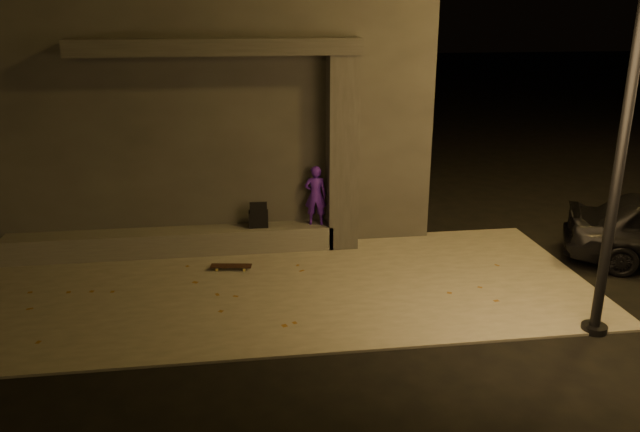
{
  "coord_description": "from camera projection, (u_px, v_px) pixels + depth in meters",
  "views": [
    {
      "loc": [
        -0.29,
        -7.42,
        4.37
      ],
      "look_at": [
        1.04,
        2.0,
        1.23
      ],
      "focal_mm": 35.0,
      "sensor_mm": 36.0,
      "label": 1
    }
  ],
  "objects": [
    {
      "name": "building",
      "position": [
        199.0,
        96.0,
        13.54
      ],
      "size": [
        9.0,
        5.1,
        5.22
      ],
      "color": "#363431",
      "rests_on": "ground"
    },
    {
      "name": "ground",
      "position": [
        264.0,
        352.0,
        8.39
      ],
      "size": [
        120.0,
        120.0,
        0.0
      ],
      "primitive_type": "plane",
      "color": "black",
      "rests_on": "ground"
    },
    {
      "name": "column",
      "position": [
        342.0,
        154.0,
        11.56
      ],
      "size": [
        0.55,
        0.55,
        3.6
      ],
      "primitive_type": "cube",
      "color": "#363431",
      "rests_on": "sidewalk"
    },
    {
      "name": "ledge",
      "position": [
        173.0,
        242.0,
        11.63
      ],
      "size": [
        6.0,
        0.55,
        0.45
      ],
      "primitive_type": "cube",
      "color": "#57554F",
      "rests_on": "sidewalk"
    },
    {
      "name": "canopy",
      "position": [
        217.0,
        47.0,
        10.71
      ],
      "size": [
        5.0,
        0.7,
        0.28
      ],
      "primitive_type": "cube",
      "color": "#363431",
      "rests_on": "column"
    },
    {
      "name": "skateboarder",
      "position": [
        316.0,
        195.0,
        11.74
      ],
      "size": [
        0.46,
        0.34,
        1.14
      ],
      "primitive_type": "imported",
      "rotation": [
        0.0,
        0.0,
        2.96
      ],
      "color": "#4819A8",
      "rests_on": "ledge"
    },
    {
      "name": "skateboard",
      "position": [
        231.0,
        266.0,
        10.93
      ],
      "size": [
        0.74,
        0.29,
        0.08
      ],
      "rotation": [
        0.0,
        0.0,
        -0.15
      ],
      "color": "black",
      "rests_on": "sidewalk"
    },
    {
      "name": "sidewalk",
      "position": [
        258.0,
        288.0,
        10.26
      ],
      "size": [
        11.0,
        4.4,
        0.04
      ],
      "primitive_type": "cube",
      "color": "#656159",
      "rests_on": "ground"
    },
    {
      "name": "backpack",
      "position": [
        258.0,
        218.0,
        11.72
      ],
      "size": [
        0.37,
        0.25,
        0.51
      ],
      "rotation": [
        0.0,
        0.0,
        -0.05
      ],
      "color": "black",
      "rests_on": "ledge"
    }
  ]
}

